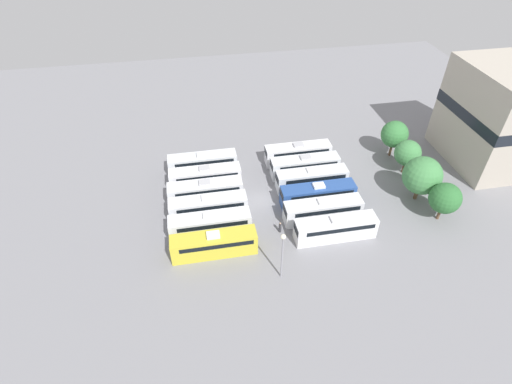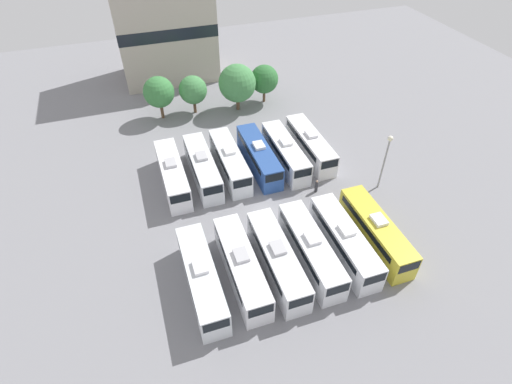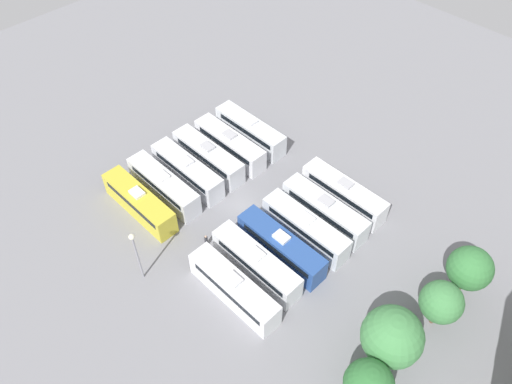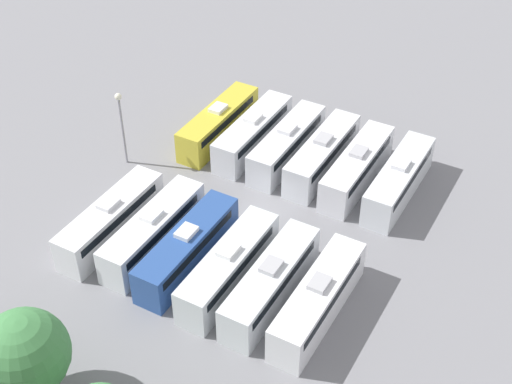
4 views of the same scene
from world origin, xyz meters
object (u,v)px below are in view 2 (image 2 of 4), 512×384
(bus_5, at_px, (376,231))
(worker_person, at_px, (316,186))
(tree_0, at_px, (159,92))
(bus_10, at_px, (285,152))
(light_pole, at_px, (387,153))
(bus_4, at_px, (344,240))
(depot_building, at_px, (165,29))
(bus_6, at_px, (172,173))
(tree_3, at_px, (264,79))
(bus_0, at_px, (202,277))
(tree_2, at_px, (237,83))
(bus_1, at_px, (242,266))
(bus_7, at_px, (202,167))
(bus_11, at_px, (310,144))
(bus_9, at_px, (259,156))
(bus_8, at_px, (230,161))
(tree_1, at_px, (193,90))
(bus_2, at_px, (277,259))
(bus_3, at_px, (311,249))

(bus_5, height_order, worker_person, bus_5)
(bus_5, height_order, tree_0, tree_0)
(bus_10, distance_m, light_pole, 12.07)
(bus_4, xyz_separation_m, depot_building, (-9.20, 44.82, 6.15))
(worker_person, xyz_separation_m, tree_0, (-14.15, 22.12, 3.29))
(worker_person, height_order, tree_0, tree_0)
(bus_6, bearing_deg, light_pole, -19.73)
(worker_person, height_order, tree_3, tree_3)
(bus_0, xyz_separation_m, bus_4, (13.93, -0.16, 0.00))
(tree_2, height_order, tree_3, tree_2)
(bus_10, xyz_separation_m, tree_2, (-1.66, 14.69, 2.53))
(bus_1, relative_size, bus_4, 1.00)
(depot_building, bearing_deg, tree_3, -48.96)
(depot_building, bearing_deg, bus_7, -92.12)
(bus_6, relative_size, tree_0, 1.70)
(tree_2, bearing_deg, bus_11, -69.56)
(bus_9, bearing_deg, bus_5, -66.11)
(bus_8, distance_m, worker_person, 10.78)
(bus_11, relative_size, tree_0, 1.70)
(tree_2, bearing_deg, bus_5, -80.13)
(bus_10, relative_size, tree_0, 1.70)
(tree_3, bearing_deg, tree_1, 179.18)
(bus_7, distance_m, tree_3, 20.26)
(bus_4, distance_m, bus_6, 20.81)
(bus_2, height_order, worker_person, bus_2)
(tree_0, height_order, tree_2, tree_2)
(bus_10, bearing_deg, bus_0, -132.74)
(bus_3, height_order, tree_2, tree_2)
(tree_0, bearing_deg, tree_3, -0.69)
(light_pole, xyz_separation_m, tree_2, (-10.29, 22.51, -0.66))
(bus_9, bearing_deg, tree_2, 83.42)
(bus_5, distance_m, bus_7, 20.79)
(bus_5, xyz_separation_m, tree_0, (-16.29, 30.99, 2.40))
(bus_6, relative_size, bus_8, 1.00)
(tree_1, distance_m, tree_3, 10.81)
(tree_0, bearing_deg, bus_0, -92.22)
(bus_6, relative_size, light_pole, 1.51)
(worker_person, height_order, tree_1, tree_1)
(bus_1, relative_size, bus_8, 1.00)
(bus_2, xyz_separation_m, tree_3, (9.76, 30.96, 2.01))
(bus_1, height_order, tree_0, tree_0)
(bus_5, bearing_deg, bus_6, 138.55)
(tree_1, height_order, tree_2, tree_2)
(bus_10, distance_m, depot_building, 31.56)
(bus_6, bearing_deg, bus_9, 0.39)
(bus_5, distance_m, bus_10, 15.52)
(bus_4, xyz_separation_m, bus_7, (-10.28, 15.67, 0.00))
(bus_0, height_order, bus_10, same)
(tree_2, bearing_deg, bus_2, -99.94)
(bus_6, relative_size, bus_10, 1.00)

